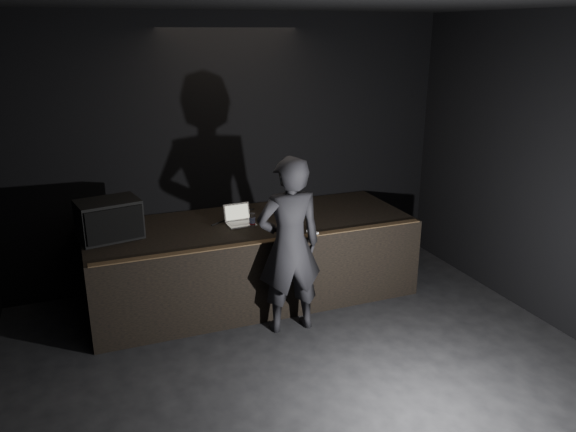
# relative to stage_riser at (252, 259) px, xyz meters

# --- Properties ---
(ground) EXTENTS (7.00, 7.00, 0.00)m
(ground) POSITION_rel_stage_riser_xyz_m (0.00, -2.73, -0.50)
(ground) COLOR black
(ground) RESTS_ON ground
(room_walls) EXTENTS (6.10, 7.10, 3.52)m
(room_walls) POSITION_rel_stage_riser_xyz_m (0.00, -2.73, 1.52)
(room_walls) COLOR black
(room_walls) RESTS_ON ground
(stage_riser) EXTENTS (4.00, 1.50, 1.00)m
(stage_riser) POSITION_rel_stage_riser_xyz_m (0.00, 0.00, 0.00)
(stage_riser) COLOR black
(stage_riser) RESTS_ON ground
(riser_lip) EXTENTS (3.92, 0.10, 0.01)m
(riser_lip) POSITION_rel_stage_riser_xyz_m (0.00, -0.71, 0.51)
(riser_lip) COLOR brown
(riser_lip) RESTS_ON stage_riser
(stage_monitor) EXTENTS (0.75, 0.61, 0.45)m
(stage_monitor) POSITION_rel_stage_riser_xyz_m (-1.67, 0.05, 0.72)
(stage_monitor) COLOR black
(stage_monitor) RESTS_ON stage_riser
(cable) EXTENTS (0.70, 0.47, 0.02)m
(cable) POSITION_rel_stage_riser_xyz_m (-0.15, 0.26, 0.51)
(cable) COLOR black
(cable) RESTS_ON stage_riser
(laptop) EXTENTS (0.35, 0.31, 0.23)m
(laptop) POSITION_rel_stage_riser_xyz_m (-0.15, 0.01, 0.56)
(laptop) COLOR silver
(laptop) RESTS_ON stage_riser
(beer_can) EXTENTS (0.07, 0.07, 0.18)m
(beer_can) POSITION_rel_stage_riser_xyz_m (-0.04, -0.19, 0.59)
(beer_can) COLOR silver
(beer_can) RESTS_ON stage_riser
(plastic_cup) EXTENTS (0.08, 0.08, 0.10)m
(plastic_cup) POSITION_rel_stage_riser_xyz_m (-0.20, 0.18, 0.55)
(plastic_cup) COLOR white
(plastic_cup) RESTS_ON stage_riser
(wii_remote) EXTENTS (0.10, 0.15, 0.03)m
(wii_remote) POSITION_rel_stage_riser_xyz_m (0.55, -0.65, 0.51)
(wii_remote) COLOR white
(wii_remote) RESTS_ON stage_riser
(person) EXTENTS (0.76, 0.51, 2.02)m
(person) POSITION_rel_stage_riser_xyz_m (0.14, -0.95, 0.51)
(person) COLOR black
(person) RESTS_ON ground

